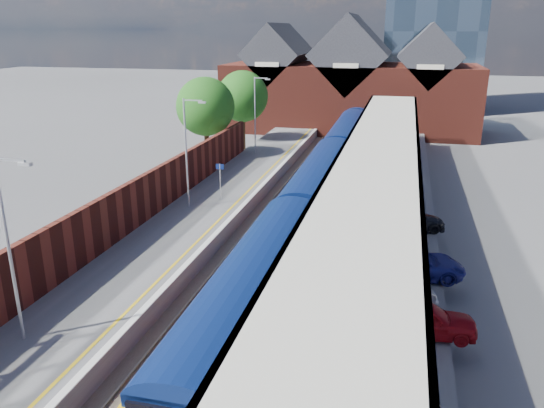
{
  "coord_description": "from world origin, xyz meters",
  "views": [
    {
      "loc": [
        6.71,
        -8.49,
        12.02
      ],
      "look_at": [
        -0.2,
        19.17,
        2.6
      ],
      "focal_mm": 35.0,
      "sensor_mm": 36.0,
      "label": 1
    }
  ],
  "objects": [
    {
      "name": "ground",
      "position": [
        0.0,
        30.0,
        0.0
      ],
      "size": [
        240.0,
        240.0,
        0.0
      ],
      "primitive_type": "plane",
      "color": "#5B5B5E",
      "rests_on": "ground"
    },
    {
      "name": "ballast_bed",
      "position": [
        0.0,
        20.0,
        0.03
      ],
      "size": [
        6.0,
        76.0,
        0.06
      ],
      "primitive_type": "cube",
      "color": "#473D33",
      "rests_on": "ground"
    },
    {
      "name": "rails",
      "position": [
        0.0,
        20.0,
        0.12
      ],
      "size": [
        4.51,
        76.0,
        0.14
      ],
      "color": "slate",
      "rests_on": "ground"
    },
    {
      "name": "left_platform",
      "position": [
        -5.5,
        20.0,
        0.5
      ],
      "size": [
        5.0,
        76.0,
        1.0
      ],
      "primitive_type": "cube",
      "color": "#565659",
      "rests_on": "ground"
    },
    {
      "name": "right_platform",
      "position": [
        6.0,
        20.0,
        0.5
      ],
      "size": [
        6.0,
        76.0,
        1.0
      ],
      "primitive_type": "cube",
      "color": "#565659",
      "rests_on": "ground"
    },
    {
      "name": "coping_left",
      "position": [
        -3.15,
        20.0,
        1.02
      ],
      "size": [
        0.3,
        76.0,
        0.05
      ],
      "primitive_type": "cube",
      "color": "silver",
      "rests_on": "left_platform"
    },
    {
      "name": "coping_right",
      "position": [
        3.15,
        20.0,
        1.02
      ],
      "size": [
        0.3,
        76.0,
        0.05
      ],
      "primitive_type": "cube",
      "color": "silver",
      "rests_on": "right_platform"
    },
    {
      "name": "yellow_line",
      "position": [
        -3.75,
        20.0,
        1.01
      ],
      "size": [
        0.14,
        76.0,
        0.01
      ],
      "primitive_type": "cube",
      "color": "yellow",
      "rests_on": "left_platform"
    },
    {
      "name": "train",
      "position": [
        1.49,
        34.36,
        2.12
      ],
      "size": [
        2.97,
        65.93,
        3.45
      ],
      "color": "#0B1D50",
      "rests_on": "ground"
    },
    {
      "name": "canopy",
      "position": [
        5.48,
        21.95,
        5.25
      ],
      "size": [
        4.5,
        52.0,
        4.48
      ],
      "color": "#0F125B",
      "rests_on": "right_platform"
    },
    {
      "name": "lamp_post_b",
      "position": [
        -6.36,
        6.0,
        4.99
      ],
      "size": [
        1.48,
        0.18,
        7.0
      ],
      "color": "#A5A8AA",
      "rests_on": "left_platform"
    },
    {
      "name": "lamp_post_c",
      "position": [
        -6.36,
        22.0,
        4.99
      ],
      "size": [
        1.48,
        0.18,
        7.0
      ],
      "color": "#A5A8AA",
      "rests_on": "left_platform"
    },
    {
      "name": "lamp_post_d",
      "position": [
        -6.36,
        38.0,
        4.99
      ],
      "size": [
        1.48,
        0.18,
        7.0
      ],
      "color": "#A5A8AA",
      "rests_on": "left_platform"
    },
    {
      "name": "platform_sign",
      "position": [
        -5.0,
        24.0,
        2.69
      ],
      "size": [
        0.55,
        0.08,
        2.5
      ],
      "color": "#A5A8AA",
      "rests_on": "left_platform"
    },
    {
      "name": "brick_wall",
      "position": [
        -8.1,
        13.54,
        2.45
      ],
      "size": [
        0.35,
        50.0,
        3.86
      ],
      "color": "#592017",
      "rests_on": "left_platform"
    },
    {
      "name": "station_building",
      "position": [
        0.0,
        58.0,
        5.45
      ],
      "size": [
        30.0,
        12.12,
        13.78
      ],
      "color": "#592017",
      "rests_on": "ground"
    },
    {
      "name": "tree_near",
      "position": [
        -10.35,
        35.91,
        5.35
      ],
      "size": [
        5.2,
        5.2,
        8.1
      ],
      "color": "#382314",
      "rests_on": "ground"
    },
    {
      "name": "tree_far",
      "position": [
        -9.35,
        43.91,
        5.35
      ],
      "size": [
        5.2,
        5.2,
        8.1
      ],
      "color": "#382314",
      "rests_on": "ground"
    },
    {
      "name": "parked_car_red",
      "position": [
        8.04,
        9.94,
        1.65
      ],
      "size": [
        3.97,
        1.94,
        1.3
      ],
      "primitive_type": "imported",
      "rotation": [
        0.0,
        0.0,
        1.68
      ],
      "color": "#A20D14",
      "rests_on": "right_platform"
    },
    {
      "name": "parked_car_silver",
      "position": [
        6.46,
        11.85,
        1.68
      ],
      "size": [
        4.38,
        2.65,
        1.36
      ],
      "primitive_type": "imported",
      "rotation": [
        0.0,
        0.0,
        1.88
      ],
      "color": "#B6B6BB",
      "rests_on": "right_platform"
    },
    {
      "name": "parked_car_dark",
      "position": [
        7.35,
        21.11,
        1.62
      ],
      "size": [
        4.58,
        2.96,
        1.24
      ],
      "primitive_type": "imported",
      "rotation": [
        0.0,
        0.0,
        1.88
      ],
      "color": "black",
      "rests_on": "right_platform"
    },
    {
      "name": "parked_car_blue",
      "position": [
        7.71,
        14.96,
        1.64
      ],
      "size": [
        4.87,
        2.87,
        1.27
      ],
      "primitive_type": "imported",
      "rotation": [
        0.0,
        0.0,
        1.75
      ],
      "color": "navy",
      "rests_on": "right_platform"
    }
  ]
}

